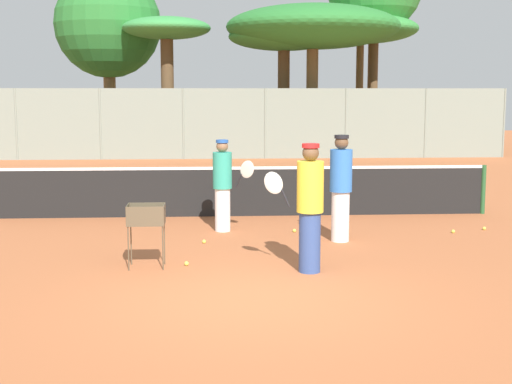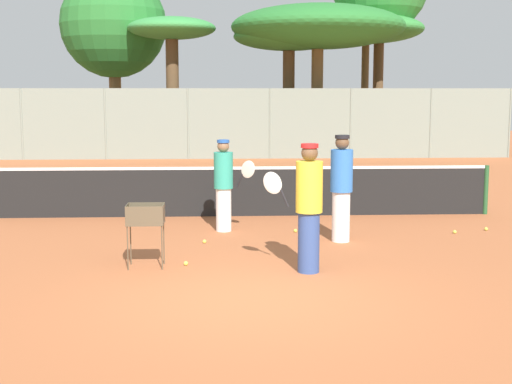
{
  "view_description": "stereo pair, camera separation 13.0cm",
  "coord_description": "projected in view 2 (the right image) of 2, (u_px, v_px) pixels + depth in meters",
  "views": [
    {
      "loc": [
        -0.48,
        -8.88,
        2.64
      ],
      "look_at": [
        0.24,
        2.81,
        1.0
      ],
      "focal_mm": 50.0,
      "sensor_mm": 36.0,
      "label": 1
    },
    {
      "loc": [
        -0.35,
        -8.89,
        2.64
      ],
      "look_at": [
        0.24,
        2.81,
        1.0
      ],
      "focal_mm": 50.0,
      "sensor_mm": 36.0,
      "label": 2
    }
  ],
  "objects": [
    {
      "name": "tree_0",
      "position": [
        366.0,
        30.0,
        32.38
      ],
      "size": [
        5.23,
        5.23,
        6.15
      ],
      "color": "brown",
      "rests_on": "ground_plane"
    },
    {
      "name": "player_white_outfit",
      "position": [
        309.0,
        206.0,
        10.43
      ],
      "size": [
        0.91,
        0.51,
        1.91
      ],
      "rotation": [
        0.0,
        0.0,
        2.74
      ],
      "color": "#334C8C",
      "rests_on": "ground_plane"
    },
    {
      "name": "tennis_ball_1",
      "position": [
        295.0,
        231.0,
        13.54
      ],
      "size": [
        0.07,
        0.07,
        0.07
      ],
      "primitive_type": "sphere",
      "color": "#D1E54C",
      "rests_on": "ground_plane"
    },
    {
      "name": "tennis_ball_3",
      "position": [
        486.0,
        229.0,
        13.72
      ],
      "size": [
        0.07,
        0.07,
        0.07
      ],
      "primitive_type": "sphere",
      "color": "#D1E54C",
      "rests_on": "ground_plane"
    },
    {
      "name": "player_red_cap",
      "position": [
        341.0,
        187.0,
        12.61
      ],
      "size": [
        0.39,
        0.95,
        1.9
      ],
      "rotation": [
        0.0,
        0.0,
        1.41
      ],
      "color": "white",
      "rests_on": "ground_plane"
    },
    {
      "name": "tree_1",
      "position": [
        113.0,
        26.0,
        31.77
      ],
      "size": [
        4.72,
        4.72,
        7.99
      ],
      "color": "brown",
      "rests_on": "ground_plane"
    },
    {
      "name": "tree_3",
      "position": [
        289.0,
        39.0,
        30.05
      ],
      "size": [
        4.7,
        4.7,
        5.56
      ],
      "color": "brown",
      "rests_on": "ground_plane"
    },
    {
      "name": "tennis_ball_0",
      "position": [
        186.0,
        263.0,
        10.95
      ],
      "size": [
        0.07,
        0.07,
        0.07
      ],
      "primitive_type": "sphere",
      "color": "#D1E54C",
      "rests_on": "ground_plane"
    },
    {
      "name": "tennis_net",
      "position": [
        237.0,
        190.0,
        15.25
      ],
      "size": [
        10.96,
        0.1,
        1.07
      ],
      "color": "#26592D",
      "rests_on": "ground_plane"
    },
    {
      "name": "tree_2",
      "position": [
        318.0,
        28.0,
        29.7
      ],
      "size": [
        7.25,
        7.25,
        6.25
      ],
      "color": "brown",
      "rests_on": "ground_plane"
    },
    {
      "name": "ball_cart",
      "position": [
        145.0,
        220.0,
        10.75
      ],
      "size": [
        0.56,
        0.41,
        0.97
      ],
      "color": "brown",
      "rests_on": "ground_plane"
    },
    {
      "name": "tree_4",
      "position": [
        172.0,
        35.0,
        29.88
      ],
      "size": [
        3.71,
        3.71,
        5.77
      ],
      "color": "brown",
      "rests_on": "ground_plane"
    },
    {
      "name": "tennis_ball_4",
      "position": [
        204.0,
        241.0,
        12.56
      ],
      "size": [
        0.07,
        0.07,
        0.07
      ],
      "primitive_type": "sphere",
      "color": "#D1E54C",
      "rests_on": "ground_plane"
    },
    {
      "name": "tennis_ball_2",
      "position": [
        455.0,
        232.0,
        13.43
      ],
      "size": [
        0.07,
        0.07,
        0.07
      ],
      "primitive_type": "sphere",
      "color": "#D1E54C",
      "rests_on": "ground_plane"
    },
    {
      "name": "player_yellow_shirt",
      "position": [
        224.0,
        184.0,
        13.56
      ],
      "size": [
        0.81,
        0.59,
        1.75
      ],
      "rotation": [
        0.0,
        0.0,
        5.72
      ],
      "color": "white",
      "rests_on": "ground_plane"
    },
    {
      "name": "ground_plane",
      "position": [
        249.0,
        299.0,
        9.17
      ],
      "size": [
        80.0,
        80.0,
        0.0
      ],
      "primitive_type": "plane",
      "color": "#B26038"
    },
    {
      "name": "back_fence",
      "position": [
        229.0,
        124.0,
        28.39
      ],
      "size": [
        22.92,
        0.08,
        2.8
      ],
      "color": "gray",
      "rests_on": "ground_plane"
    }
  ]
}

